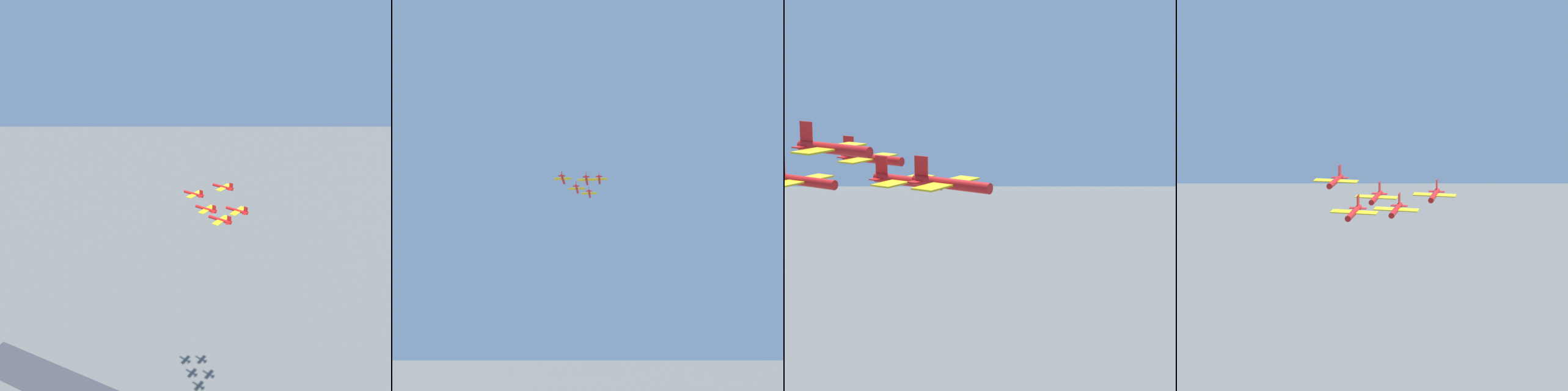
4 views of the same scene
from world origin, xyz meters
The scene contains 5 objects.
jet_0 centered at (55.74, 56.67, 166.34)m, with size 9.39×9.19×3.29m.
jet_1 centered at (61.86, 45.75, 164.63)m, with size 9.39×9.19×3.29m.
jet_2 centered at (68.26, 56.70, 170.05)m, with size 9.39×9.19×3.29m.
jet_3 centered at (67.97, 34.83, 165.58)m, with size 9.39×9.19×3.29m.
jet_4 centered at (74.37, 45.78, 164.51)m, with size 9.39×9.19×3.29m.
Camera 1 is at (71.17, -93.13, 230.78)m, focal length 35.00 mm.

